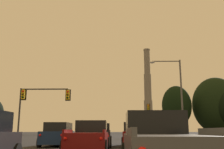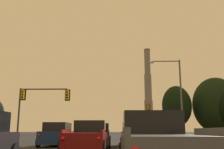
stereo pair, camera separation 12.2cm
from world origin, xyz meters
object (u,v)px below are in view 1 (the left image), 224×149
Objects in this scene: pickup_truck_center_lane_front at (98,136)px; smokestack at (148,99)px; pickup_truck_center_lane_second at (89,138)px; street_lamp at (177,91)px; suv_left_lane_front at (58,135)px; traffic_light_far_right at (149,115)px; traffic_light_overhead_left at (37,100)px; suv_right_lane_front at (135,135)px; pickup_truck_right_lane_third at (162,145)px.

smokestack reaches higher than pickup_truck_center_lane_front.
pickup_truck_center_lane_second is 18.27m from street_lamp.
suv_left_lane_front is at bearing 116.38° from pickup_truck_center_lane_second.
traffic_light_overhead_left is at bearing -123.57° from traffic_light_far_right.
suv_right_lane_front is 13.94m from pickup_truck_right_lane_third.
smokestack is at bearing 80.18° from pickup_truck_center_lane_front.
pickup_truck_center_lane_front is 10.33m from traffic_light_overhead_left.
street_lamp is (0.85, -19.82, 1.71)m from traffic_light_far_right.
suv_right_lane_front is 12.57m from traffic_light_overhead_left.
traffic_light_far_right is (10.97, 28.76, 3.24)m from suv_left_lane_front.
smokestack reaches higher than pickup_truck_center_lane_second.
traffic_light_far_right is at bearing 73.80° from pickup_truck_center_lane_front.
pickup_truck_center_lane_second is 0.87× the size of traffic_light_far_right.
pickup_truck_right_lane_third is 14.25m from pickup_truck_center_lane_front.
smokestack is at bearing 85.20° from suv_right_lane_front.
suv_right_lane_front is 2.99m from pickup_truck_center_lane_front.
pickup_truck_center_lane_second is at bearing -63.47° from suv_left_lane_front.
smokestack is (16.54, 129.84, 18.46)m from suv_right_lane_front.
smokestack is at bearing 77.80° from traffic_light_overhead_left.
suv_right_lane_front is at bearing -33.10° from traffic_light_overhead_left.
pickup_truck_right_lane_third is at bearing -64.25° from traffic_light_overhead_left.
pickup_truck_center_lane_second is 0.96× the size of traffic_light_overhead_left.
pickup_truck_right_lane_third is (-0.21, -13.94, -0.09)m from suv_right_lane_front.
traffic_light_far_right is (7.71, 28.90, 3.33)m from pickup_truck_center_lane_front.
pickup_truck_center_lane_front is 0.88× the size of traffic_light_far_right.
suv_left_lane_front is 0.89× the size of pickup_truck_center_lane_front.
smokestack reaches higher than traffic_light_far_right.
pickup_truck_right_lane_third is 15.36m from suv_left_lane_front.
suv_left_lane_front is 30.95m from traffic_light_far_right.
pickup_truck_center_lane_front is at bearing 89.21° from pickup_truck_center_lane_second.
pickup_truck_center_lane_second is at bearing -119.35° from street_lamp.
traffic_light_far_right is 1.10× the size of traffic_light_overhead_left.
suv_left_lane_front is 0.78× the size of traffic_light_far_right.
suv_right_lane_front reaches higher than pickup_truck_right_lane_third.
traffic_light_overhead_left reaches higher than pickup_truck_center_lane_second.
traffic_light_overhead_left is (-10.11, 6.59, 3.52)m from suv_right_lane_front.
traffic_light_overhead_left is 0.12× the size of smokestack.
suv_right_lane_front is 0.79× the size of traffic_light_far_right.
suv_right_lane_front is 29.50m from traffic_light_far_right.
street_lamp reaches higher than pickup_truck_center_lane_second.
suv_right_lane_front is 0.86× the size of traffic_light_overhead_left.
smokestack reaches higher than traffic_light_overhead_left.
pickup_truck_center_lane_second is (-2.83, 7.74, 0.00)m from pickup_truck_right_lane_third.
pickup_truck_center_lane_second is (-0.04, -6.23, 0.00)m from pickup_truck_center_lane_front.
smokestack is at bearing 83.44° from pickup_truck_right_lane_third.
suv_right_lane_front is at bearing -99.26° from traffic_light_far_right.
traffic_light_far_right is at bearing 83.19° from suv_right_lane_front.
suv_left_lane_front is at bearing -58.93° from traffic_light_overhead_left.
traffic_light_overhead_left reaches higher than suv_left_lane_front.
pickup_truck_right_lane_third is at bearing -96.55° from traffic_light_far_right.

